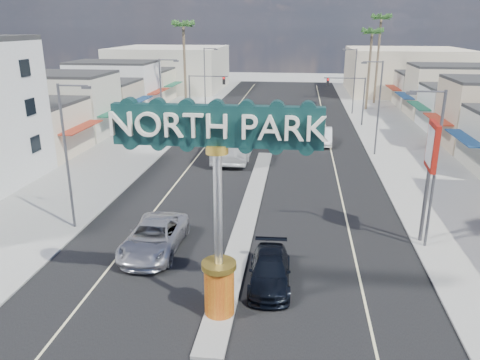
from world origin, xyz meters
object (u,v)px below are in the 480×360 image
(palm_right_mid, at_px, (372,36))
(traffic_signal_right, at_px, (349,92))
(streetlight_r_near, at_px, (433,163))
(gateway_sign, at_px, (218,189))
(streetlight_l_near, at_px, (68,150))
(palm_right_far, at_px, (381,23))
(streetlight_l_far, at_px, (206,76))
(streetlight_l_mid, at_px, (163,99))
(streetlight_r_mid, at_px, (377,104))
(streetlight_r_far, at_px, (353,78))
(traffic_signal_left, at_px, (203,89))
(palm_left_far, at_px, (183,29))
(city_bus, at_px, (237,134))
(car_parked_right, at_px, (323,136))
(bank_pylon_sign, at_px, (431,153))
(suv_left, at_px, (154,237))
(suv_right, at_px, (270,271))

(palm_right_mid, bearing_deg, traffic_signal_right, -107.63)
(streetlight_r_near, bearing_deg, traffic_signal_right, 92.10)
(gateway_sign, distance_m, streetlight_l_near, 13.19)
(traffic_signal_right, height_order, palm_right_far, palm_right_far)
(gateway_sign, height_order, streetlight_l_far, gateway_sign)
(streetlight_l_mid, relative_size, palm_right_far, 0.64)
(streetlight_l_far, bearing_deg, gateway_sign, -78.22)
(streetlight_r_mid, bearing_deg, traffic_signal_right, 95.10)
(palm_right_mid, bearing_deg, streetlight_r_far, -122.69)
(traffic_signal_left, height_order, streetlight_r_mid, streetlight_r_mid)
(gateway_sign, distance_m, palm_right_mid, 55.76)
(streetlight_r_far, bearing_deg, palm_left_far, -175.12)
(city_bus, bearing_deg, streetlight_l_mid, 176.97)
(streetlight_l_mid, xyz_separation_m, streetlight_r_near, (20.87, -20.00, 0.00))
(car_parked_right, relative_size, bank_pylon_sign, 0.75)
(palm_left_far, bearing_deg, streetlight_l_mid, -82.69)
(streetlight_r_mid, bearing_deg, traffic_signal_left, 144.50)
(traffic_signal_left, height_order, car_parked_right, traffic_signal_left)
(bank_pylon_sign, bearing_deg, gateway_sign, -135.90)
(streetlight_r_near, distance_m, palm_right_far, 52.71)
(streetlight_r_far, bearing_deg, city_bus, -120.90)
(streetlight_l_far, bearing_deg, traffic_signal_right, -22.20)
(traffic_signal_right, height_order, bank_pylon_sign, bank_pylon_sign)
(streetlight_l_far, xyz_separation_m, streetlight_r_near, (20.87, -42.00, 0.00))
(traffic_signal_left, bearing_deg, city_bus, -66.44)
(traffic_signal_left, distance_m, palm_right_mid, 26.01)
(streetlight_r_mid, distance_m, car_parked_right, 7.45)
(streetlight_r_mid, distance_m, suv_left, 27.33)
(palm_right_mid, distance_m, suv_left, 52.42)
(gateway_sign, bearing_deg, traffic_signal_right, 77.67)
(streetlight_l_far, relative_size, city_bus, 0.67)
(traffic_signal_left, bearing_deg, palm_right_far, 36.67)
(traffic_signal_right, xyz_separation_m, streetlight_l_near, (-19.62, -33.99, 0.79))
(traffic_signal_right, height_order, streetlight_r_near, streetlight_r_near)
(streetlight_l_near, xyz_separation_m, car_parked_right, (16.19, 24.00, -4.20))
(bank_pylon_sign, bearing_deg, palm_left_far, 125.20)
(streetlight_r_far, xyz_separation_m, suv_right, (-8.43, -47.08, -4.35))
(palm_right_far, bearing_deg, suv_right, -102.82)
(traffic_signal_right, height_order, palm_left_far, palm_left_far)
(streetlight_l_mid, relative_size, city_bus, 0.67)
(traffic_signal_left, relative_size, city_bus, 0.45)
(streetlight_l_far, bearing_deg, streetlight_l_mid, -90.00)
(palm_right_mid, distance_m, bank_pylon_sign, 45.65)
(gateway_sign, relative_size, traffic_signal_right, 1.53)
(streetlight_r_mid, height_order, streetlight_r_far, same)
(streetlight_r_far, height_order, palm_left_far, palm_left_far)
(car_parked_right, bearing_deg, streetlight_r_far, 77.47)
(car_parked_right, distance_m, bank_pylon_sign, 24.19)
(streetlight_r_mid, height_order, car_parked_right, streetlight_r_mid)
(bank_pylon_sign, bearing_deg, suv_right, -141.34)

